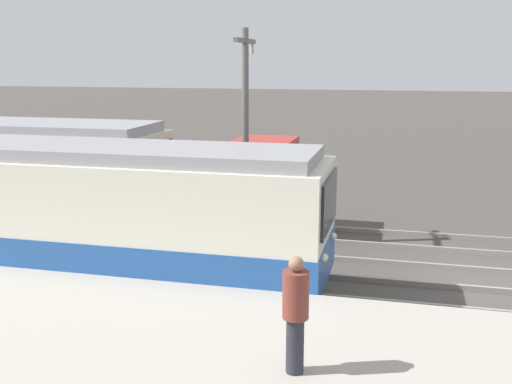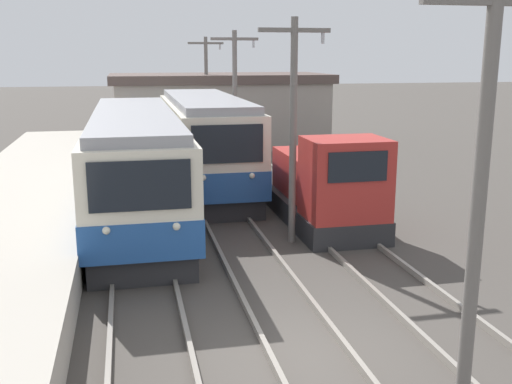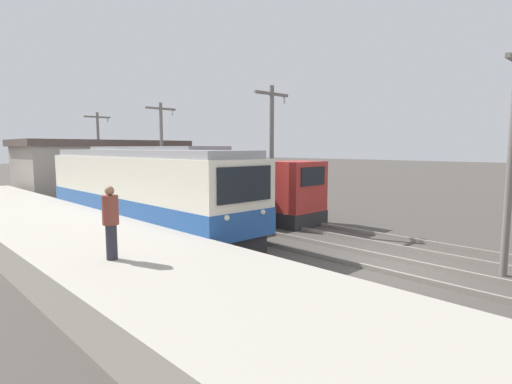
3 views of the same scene
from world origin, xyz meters
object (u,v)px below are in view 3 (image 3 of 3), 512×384
(catenary_mast_distant, at_px, (99,150))
(person_on_platform, at_px, (111,220))
(shunting_locomotive, at_px, (271,197))
(catenary_mast_far, at_px, (162,151))
(commuter_train_center, at_px, (153,182))
(commuter_train_left, at_px, (142,194))
(catenary_mast_near, at_px, (511,154))
(catenary_mast_mid, at_px, (272,152))

(catenary_mast_distant, bearing_deg, person_on_platform, -112.30)
(shunting_locomotive, relative_size, person_on_platform, 3.29)
(shunting_locomotive, height_order, person_on_platform, shunting_locomotive)
(shunting_locomotive, xyz_separation_m, catenary_mast_far, (-1.49, 7.67, 2.25))
(commuter_train_center, bearing_deg, commuter_train_left, -124.79)
(commuter_train_left, height_order, catenary_mast_distant, catenary_mast_distant)
(commuter_train_left, xyz_separation_m, shunting_locomotive, (5.80, -2.18, -0.44))
(person_on_platform, bearing_deg, commuter_train_center, 55.99)
(shunting_locomotive, height_order, catenary_mast_distant, catenary_mast_distant)
(person_on_platform, bearing_deg, commuter_train_left, 56.48)
(catenary_mast_near, relative_size, catenary_mast_far, 1.00)
(catenary_mast_mid, bearing_deg, catenary_mast_distant, 90.00)
(catenary_mast_far, distance_m, person_on_platform, 15.00)
(catenary_mast_near, xyz_separation_m, person_on_platform, (-8.70, 6.08, -1.53))
(catenary_mast_mid, distance_m, catenary_mast_far, 9.10)
(commuter_train_center, height_order, catenary_mast_mid, catenary_mast_mid)
(catenary_mast_far, xyz_separation_m, person_on_platform, (-8.70, -12.12, -1.53))
(catenary_mast_mid, relative_size, catenary_mast_distant, 1.00)
(shunting_locomotive, xyz_separation_m, catenary_mast_distant, (-1.49, 16.77, 2.25))
(person_on_platform, bearing_deg, catenary_mast_far, 54.33)
(catenary_mast_near, height_order, person_on_platform, catenary_mast_near)
(commuter_train_left, height_order, person_on_platform, commuter_train_left)
(catenary_mast_near, height_order, catenary_mast_mid, same)
(catenary_mast_far, bearing_deg, person_on_platform, -125.67)
(commuter_train_left, relative_size, shunting_locomotive, 2.28)
(catenary_mast_near, height_order, catenary_mast_far, same)
(person_on_platform, bearing_deg, catenary_mast_mid, 19.15)
(catenary_mast_distant, distance_m, person_on_platform, 22.99)
(commuter_train_left, height_order, catenary_mast_far, catenary_mast_far)
(commuter_train_left, relative_size, catenary_mast_far, 2.11)
(catenary_mast_far, bearing_deg, commuter_train_center, -135.94)
(person_on_platform, bearing_deg, catenary_mast_near, -34.93)
(catenary_mast_mid, relative_size, person_on_platform, 3.57)
(commuter_train_left, relative_size, catenary_mast_mid, 2.11)
(catenary_mast_near, xyz_separation_m, catenary_mast_far, (0.00, 18.20, 0.00))
(catenary_mast_mid, xyz_separation_m, person_on_platform, (-8.70, -3.02, -1.53))
(catenary_mast_mid, height_order, catenary_mast_far, same)
(commuter_train_center, xyz_separation_m, catenary_mast_near, (1.51, -16.74, 1.74))
(catenary_mast_near, relative_size, catenary_mast_mid, 1.00)
(catenary_mast_far, relative_size, catenary_mast_distant, 1.00)
(commuter_train_left, xyz_separation_m, catenary_mast_far, (4.31, 5.49, 1.81))
(commuter_train_left, height_order, shunting_locomotive, commuter_train_left)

